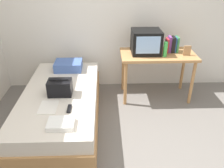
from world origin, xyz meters
name	(u,v)px	position (x,y,z in m)	size (l,w,h in m)	color
ground_plane	(125,165)	(0.00, 0.00, 0.00)	(8.00, 8.00, 0.00)	slate
wall_back	(117,12)	(0.00, 2.00, 1.30)	(5.20, 0.10, 2.60)	silver
bed	(62,108)	(-0.82, 0.81, 0.25)	(1.00, 2.00, 0.51)	#B27F4C
desk	(158,59)	(0.62, 1.51, 0.67)	(1.16, 0.60, 0.77)	#B27F4C
tv	(146,42)	(0.43, 1.54, 0.95)	(0.44, 0.39, 0.36)	black
water_bottle	(165,49)	(0.69, 1.38, 0.88)	(0.06, 0.06, 0.23)	green
book_row	(172,44)	(0.85, 1.58, 0.89)	(0.18, 0.16, 0.25)	#B72D33
picture_frame	(187,51)	(1.04, 1.41, 0.84)	(0.11, 0.02, 0.15)	#9E754C
pillow	(68,66)	(-0.79, 1.51, 0.58)	(0.42, 0.32, 0.14)	#4766AD
handbag	(60,88)	(-0.79, 0.74, 0.61)	(0.30, 0.20, 0.22)	black
magazine	(48,107)	(-0.89, 0.44, 0.52)	(0.21, 0.29, 0.01)	white
remote_dark	(69,109)	(-0.63, 0.39, 0.52)	(0.04, 0.16, 0.02)	black
folded_towel	(61,124)	(-0.68, 0.09, 0.54)	(0.28, 0.22, 0.05)	white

